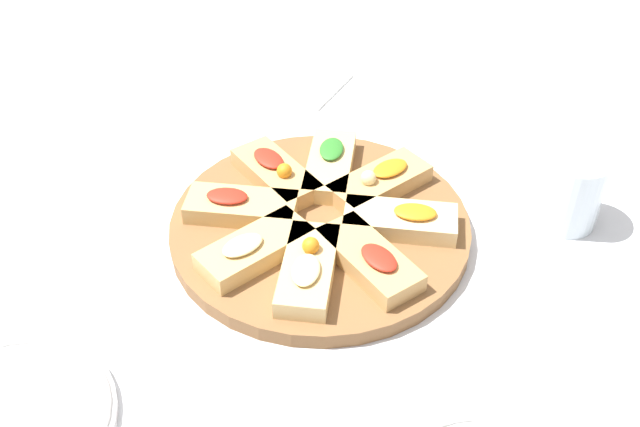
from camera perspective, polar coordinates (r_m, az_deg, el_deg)
The scene contains 13 objects.
ground_plane at distance 0.96m, azimuth -0.00°, elevation -1.49°, with size 3.00×3.00×0.00m, color silver.
serving_board at distance 0.96m, azimuth -0.00°, elevation -1.02°, with size 0.38×0.38×0.02m, color brown.
focaccia_slice_0 at distance 0.88m, azimuth 3.81°, elevation -3.48°, with size 0.15×0.13×0.03m.
focaccia_slice_1 at distance 0.94m, azimuth 6.20°, elevation -0.50°, with size 0.15×0.09×0.03m.
focaccia_slice_2 at distance 0.99m, azimuth 4.59°, elevation 2.43°, with size 0.12×0.15×0.04m.
focaccia_slice_3 at distance 1.02m, azimuth 0.76°, elevation 3.73°, with size 0.09×0.15×0.03m.
focaccia_slice_4 at distance 1.01m, azimuth -3.38°, elevation 3.10°, with size 0.15×0.13×0.04m.
focaccia_slice_5 at distance 0.96m, azimuth -6.07°, elevation 0.56°, with size 0.15×0.09×0.03m.
focaccia_slice_6 at distance 0.90m, azimuth -5.02°, elevation -2.66°, with size 0.12×0.15×0.03m.
focaccia_slice_7 at distance 0.87m, azimuth -0.91°, elevation -4.21°, with size 0.09×0.15×0.04m.
plate_right at distance 0.83m, azimuth -23.05°, elevation -14.49°, with size 0.22×0.22×0.02m.
water_glass at distance 1.01m, azimuth 18.56°, elevation 1.69°, with size 0.08×0.08×0.10m, color silver.
napkin_stack at distance 1.27m, azimuth -1.69°, elevation 10.09°, with size 0.15×0.12×0.01m, color white.
Camera 1 is at (-0.25, 0.67, 0.64)m, focal length 42.00 mm.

